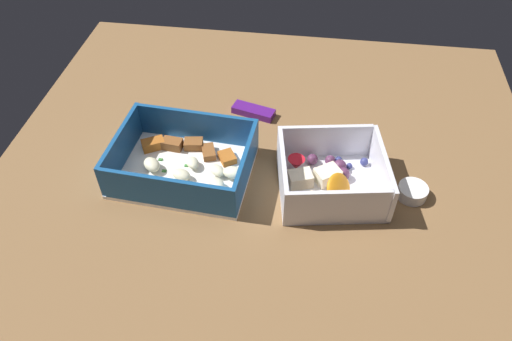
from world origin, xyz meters
The scene contains 5 objects.
table_surface centered at (0.00, 0.00, 1.00)cm, with size 80.00×80.00×2.00cm, color brown.
pasta_container centered at (-11.67, -0.73, 3.80)cm, with size 19.96×15.75×5.83cm.
fruit_bowl centered at (9.05, -0.88, 4.09)cm, with size 16.25×15.31×6.16cm.
candy_bar centered at (-3.68, 14.04, 2.60)cm, with size 7.00×2.40×1.20cm, color #51197A.
paper_cup_liner centered at (20.63, -0.85, 2.87)cm, with size 4.10×4.10×1.74cm, color white.
Camera 1 is at (5.39, -48.27, 52.74)cm, focal length 34.09 mm.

